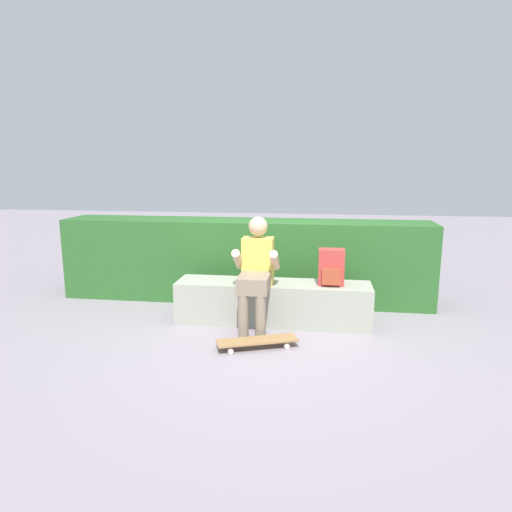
{
  "coord_description": "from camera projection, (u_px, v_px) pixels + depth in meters",
  "views": [
    {
      "loc": [
        0.51,
        -4.55,
        1.79
      ],
      "look_at": [
        -0.2,
        0.4,
        0.77
      ],
      "focal_mm": 31.88,
      "sensor_mm": 36.0,
      "label": 1
    }
  ],
  "objects": [
    {
      "name": "skateboard_near_person",
      "position": [
        257.0,
        341.0,
        4.47
      ],
      "size": [
        0.82,
        0.47,
        0.09
      ],
      "color": "olive",
      "rests_on": "ground"
    },
    {
      "name": "hedge_row",
      "position": [
        245.0,
        260.0,
        6.04
      ],
      "size": [
        4.82,
        0.66,
        1.06
      ],
      "color": "#295C25",
      "rests_on": "ground"
    },
    {
      "name": "person_skater",
      "position": [
        256.0,
        270.0,
        4.9
      ],
      "size": [
        0.49,
        0.62,
        1.22
      ],
      "color": "gold",
      "rests_on": "ground"
    },
    {
      "name": "backpack_on_bench",
      "position": [
        331.0,
        268.0,
        4.99
      ],
      "size": [
        0.28,
        0.23,
        0.4
      ],
      "color": "#B23833",
      "rests_on": "bench_main"
    },
    {
      "name": "ground_plane",
      "position": [
        269.0,
        335.0,
        4.84
      ],
      "size": [
        24.0,
        24.0,
        0.0
      ],
      "primitive_type": "plane",
      "color": "gray"
    },
    {
      "name": "bench_main",
      "position": [
        273.0,
        302.0,
        5.17
      ],
      "size": [
        2.19,
        0.49,
        0.47
      ],
      "color": "#959A89",
      "rests_on": "ground"
    }
  ]
}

